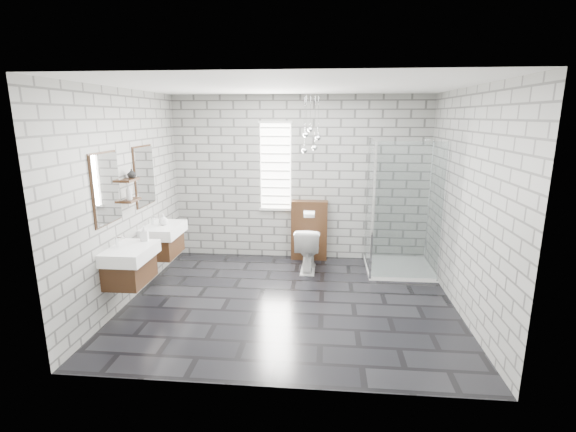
# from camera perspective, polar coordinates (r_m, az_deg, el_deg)

# --- Properties ---
(floor) EXTENTS (4.20, 3.60, 0.02)m
(floor) POSITION_cam_1_polar(r_m,az_deg,el_deg) (5.59, 0.30, -11.61)
(floor) COLOR black
(floor) RESTS_ON ground
(ceiling) EXTENTS (4.20, 3.60, 0.02)m
(ceiling) POSITION_cam_1_polar(r_m,az_deg,el_deg) (5.07, 0.34, 17.45)
(ceiling) COLOR white
(ceiling) RESTS_ON wall_back
(wall_back) EXTENTS (4.20, 0.02, 2.70)m
(wall_back) POSITION_cam_1_polar(r_m,az_deg,el_deg) (6.94, 1.62, 5.12)
(wall_back) COLOR #979692
(wall_back) RESTS_ON floor
(wall_front) EXTENTS (4.20, 0.02, 2.70)m
(wall_front) POSITION_cam_1_polar(r_m,az_deg,el_deg) (3.41, -2.32, -3.75)
(wall_front) COLOR #979692
(wall_front) RESTS_ON floor
(wall_left) EXTENTS (0.02, 3.60, 2.70)m
(wall_left) POSITION_cam_1_polar(r_m,az_deg,el_deg) (5.74, -21.19, 2.43)
(wall_left) COLOR #979692
(wall_left) RESTS_ON floor
(wall_right) EXTENTS (0.02, 3.60, 2.70)m
(wall_right) POSITION_cam_1_polar(r_m,az_deg,el_deg) (5.41, 23.22, 1.62)
(wall_right) COLOR #979692
(wall_right) RESTS_ON floor
(vanity_left) EXTENTS (0.47, 0.70, 1.57)m
(vanity_left) POSITION_cam_1_polar(r_m,az_deg,el_deg) (5.34, -21.13, -4.93)
(vanity_left) COLOR #3F2513
(vanity_left) RESTS_ON wall_left
(vanity_right) EXTENTS (0.47, 0.70, 1.57)m
(vanity_right) POSITION_cam_1_polar(r_m,az_deg,el_deg) (6.24, -16.99, -2.00)
(vanity_right) COLOR #3F2513
(vanity_right) RESTS_ON wall_left
(shelf_lower) EXTENTS (0.14, 0.30, 0.03)m
(shelf_lower) POSITION_cam_1_polar(r_m,az_deg,el_deg) (5.66, -20.66, 2.03)
(shelf_lower) COLOR #3F2513
(shelf_lower) RESTS_ON wall_left
(shelf_upper) EXTENTS (0.14, 0.30, 0.03)m
(shelf_upper) POSITION_cam_1_polar(r_m,az_deg,el_deg) (5.62, -20.88, 4.63)
(shelf_upper) COLOR #3F2513
(shelf_upper) RESTS_ON wall_left
(window) EXTENTS (0.56, 0.05, 1.48)m
(window) POSITION_cam_1_polar(r_m,az_deg,el_deg) (6.92, -1.71, 6.77)
(window) COLOR white
(window) RESTS_ON wall_back
(cistern_panel) EXTENTS (0.60, 0.20, 1.00)m
(cistern_panel) POSITION_cam_1_polar(r_m,az_deg,el_deg) (7.00, 2.92, -1.94)
(cistern_panel) COLOR #3F2513
(cistern_panel) RESTS_ON floor
(flush_plate) EXTENTS (0.18, 0.01, 0.12)m
(flush_plate) POSITION_cam_1_polar(r_m,az_deg,el_deg) (6.82, 2.91, 0.26)
(flush_plate) COLOR silver
(flush_plate) RESTS_ON cistern_panel
(shower_enclosure) EXTENTS (1.00, 1.00, 2.03)m
(shower_enclosure) POSITION_cam_1_polar(r_m,az_deg,el_deg) (6.58, 14.39, -3.33)
(shower_enclosure) COLOR white
(shower_enclosure) RESTS_ON floor
(pendant_cluster) EXTENTS (0.29, 0.21, 0.90)m
(pendant_cluster) POSITION_cam_1_polar(r_m,az_deg,el_deg) (6.43, 3.12, 10.42)
(pendant_cluster) COLOR silver
(pendant_cluster) RESTS_ON ceiling
(toilet) EXTENTS (0.40, 0.69, 0.70)m
(toilet) POSITION_cam_1_polar(r_m,az_deg,el_deg) (6.53, 2.70, -4.48)
(toilet) COLOR white
(toilet) RESTS_ON floor
(soap_bottle_a) EXTENTS (0.10, 0.10, 0.19)m
(soap_bottle_a) POSITION_cam_1_polar(r_m,az_deg,el_deg) (5.47, -19.05, -2.25)
(soap_bottle_a) COLOR #B2B2B2
(soap_bottle_a) RESTS_ON vanity_left
(soap_bottle_b) EXTENTS (0.13, 0.13, 0.16)m
(soap_bottle_b) POSITION_cam_1_polar(r_m,az_deg,el_deg) (6.18, -16.70, -0.45)
(soap_bottle_b) COLOR #B2B2B2
(soap_bottle_b) RESTS_ON vanity_right
(soap_bottle_c) EXTENTS (0.09, 0.09, 0.20)m
(soap_bottle_c) POSITION_cam_1_polar(r_m,az_deg,el_deg) (5.58, -20.94, 3.06)
(soap_bottle_c) COLOR #B2B2B2
(soap_bottle_c) RESTS_ON shelf_lower
(vase) EXTENTS (0.13, 0.13, 0.12)m
(vase) POSITION_cam_1_polar(r_m,az_deg,el_deg) (5.66, -20.59, 5.46)
(vase) COLOR #B2B2B2
(vase) RESTS_ON shelf_upper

